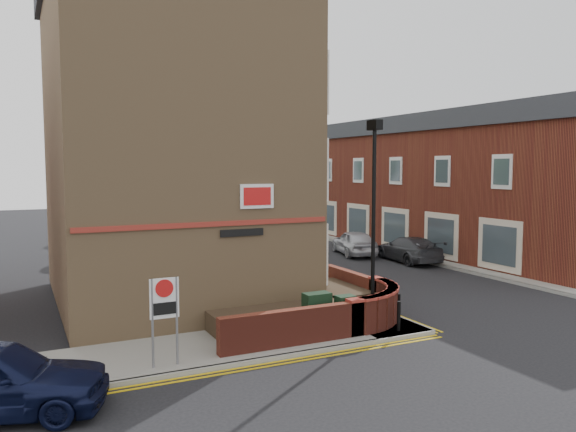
# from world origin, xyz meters

# --- Properties ---
(ground) EXTENTS (120.00, 120.00, 0.00)m
(ground) POSITION_xyz_m (0.00, 0.00, 0.00)
(ground) COLOR black
(ground) RESTS_ON ground
(pavement_corner) EXTENTS (13.00, 3.00, 0.12)m
(pavement_corner) POSITION_xyz_m (-3.50, 1.50, 0.06)
(pavement_corner) COLOR gray
(pavement_corner) RESTS_ON ground
(pavement_main) EXTENTS (2.00, 32.00, 0.12)m
(pavement_main) POSITION_xyz_m (2.00, 16.00, 0.06)
(pavement_main) COLOR gray
(pavement_main) RESTS_ON ground
(pavement_far) EXTENTS (4.00, 40.00, 0.12)m
(pavement_far) POSITION_xyz_m (13.00, 13.00, 0.06)
(pavement_far) COLOR gray
(pavement_far) RESTS_ON ground
(kerb_side) EXTENTS (13.00, 0.15, 0.12)m
(kerb_side) POSITION_xyz_m (-3.50, 0.00, 0.06)
(kerb_side) COLOR gray
(kerb_side) RESTS_ON ground
(kerb_main_near) EXTENTS (0.15, 32.00, 0.12)m
(kerb_main_near) POSITION_xyz_m (3.00, 16.00, 0.06)
(kerb_main_near) COLOR gray
(kerb_main_near) RESTS_ON ground
(kerb_main_far) EXTENTS (0.15, 40.00, 0.12)m
(kerb_main_far) POSITION_xyz_m (11.00, 13.00, 0.06)
(kerb_main_far) COLOR gray
(kerb_main_far) RESTS_ON ground
(yellow_lines_side) EXTENTS (13.00, 0.28, 0.01)m
(yellow_lines_side) POSITION_xyz_m (-3.50, -0.25, 0.01)
(yellow_lines_side) COLOR gold
(yellow_lines_side) RESTS_ON ground
(yellow_lines_main) EXTENTS (0.28, 32.00, 0.01)m
(yellow_lines_main) POSITION_xyz_m (3.25, 16.00, 0.01)
(yellow_lines_main) COLOR gold
(yellow_lines_main) RESTS_ON ground
(corner_building) EXTENTS (8.95, 10.40, 13.60)m
(corner_building) POSITION_xyz_m (-2.84, 8.00, 6.23)
(corner_building) COLOR #9F7C54
(corner_building) RESTS_ON ground
(garden_wall) EXTENTS (6.80, 6.00, 1.20)m
(garden_wall) POSITION_xyz_m (0.00, 2.50, 0.00)
(garden_wall) COLOR maroon
(garden_wall) RESTS_ON ground
(lamppost) EXTENTS (0.25, 0.50, 6.30)m
(lamppost) POSITION_xyz_m (1.60, 1.20, 3.34)
(lamppost) COLOR black
(lamppost) RESTS_ON pavement_corner
(utility_cabinet_large) EXTENTS (0.80, 0.45, 1.20)m
(utility_cabinet_large) POSITION_xyz_m (-0.30, 1.30, 0.72)
(utility_cabinet_large) COLOR black
(utility_cabinet_large) RESTS_ON pavement_corner
(utility_cabinet_small) EXTENTS (0.55, 0.40, 1.10)m
(utility_cabinet_small) POSITION_xyz_m (0.50, 1.00, 0.67)
(utility_cabinet_small) COLOR black
(utility_cabinet_small) RESTS_ON pavement_corner
(bollard_near) EXTENTS (0.11, 0.11, 0.90)m
(bollard_near) POSITION_xyz_m (2.00, 0.40, 0.57)
(bollard_near) COLOR black
(bollard_near) RESTS_ON pavement_corner
(bollard_far) EXTENTS (0.11, 0.11, 0.90)m
(bollard_far) POSITION_xyz_m (2.60, 1.20, 0.57)
(bollard_far) COLOR black
(bollard_far) RESTS_ON pavement_corner
(zone_sign) EXTENTS (0.72, 0.07, 2.20)m
(zone_sign) POSITION_xyz_m (-5.00, 0.50, 1.64)
(zone_sign) COLOR slate
(zone_sign) RESTS_ON pavement_corner
(far_terrace) EXTENTS (5.40, 30.40, 8.00)m
(far_terrace) POSITION_xyz_m (14.50, 17.00, 4.04)
(far_terrace) COLOR maroon
(far_terrace) RESTS_ON ground
(far_terrace_cream) EXTENTS (5.40, 12.40, 8.00)m
(far_terrace_cream) POSITION_xyz_m (14.50, 38.00, 4.05)
(far_terrace_cream) COLOR beige
(far_terrace_cream) RESTS_ON ground
(tree_near) EXTENTS (3.64, 3.65, 6.70)m
(tree_near) POSITION_xyz_m (2.00, 14.05, 4.70)
(tree_near) COLOR #382B1E
(tree_near) RESTS_ON pavement_main
(tree_mid) EXTENTS (4.03, 4.03, 7.42)m
(tree_mid) POSITION_xyz_m (2.00, 22.05, 5.20)
(tree_mid) COLOR #382B1E
(tree_mid) RESTS_ON pavement_main
(tree_far) EXTENTS (3.81, 3.81, 7.00)m
(tree_far) POSITION_xyz_m (2.00, 30.05, 4.91)
(tree_far) COLOR #382B1E
(tree_far) RESTS_ON pavement_main
(traffic_light_assembly) EXTENTS (0.20, 0.16, 4.20)m
(traffic_light_assembly) POSITION_xyz_m (2.40, 25.00, 2.78)
(traffic_light_assembly) COLOR black
(traffic_light_assembly) RESTS_ON pavement_main
(silver_car_near) EXTENTS (2.79, 4.50, 1.40)m
(silver_car_near) POSITION_xyz_m (3.60, 15.78, 0.70)
(silver_car_near) COLOR #A2A3A9
(silver_car_near) RESTS_ON ground
(red_car_main) EXTENTS (3.84, 5.14, 1.30)m
(red_car_main) POSITION_xyz_m (3.71, 18.92, 0.65)
(red_car_main) COLOR maroon
(red_car_main) RESTS_ON ground
(grey_car_far) EXTENTS (2.39, 4.80, 1.34)m
(grey_car_far) POSITION_xyz_m (10.50, 10.80, 0.67)
(grey_car_far) COLOR #34363A
(grey_car_far) RESTS_ON ground
(silver_car_far) EXTENTS (2.65, 4.49, 1.43)m
(silver_car_far) POSITION_xyz_m (9.14, 14.00, 0.72)
(silver_car_far) COLOR #B5B7BE
(silver_car_far) RESTS_ON ground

